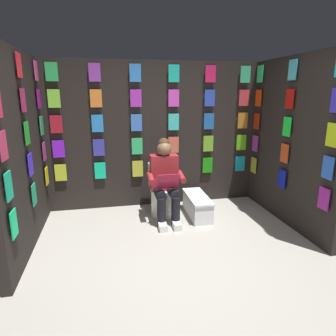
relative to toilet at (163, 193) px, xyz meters
The scene contains 7 objects.
ground_plane 1.68m from the toilet, 88.62° to the left, with size 30.00×30.00×0.00m, color #9E998E.
display_wall_back 0.95m from the toilet, 85.16° to the right, with size 3.47×0.14×2.30m.
display_wall_left 1.98m from the toilet, 160.06° to the left, with size 0.14×2.07×2.30m.
display_wall_right 2.05m from the toilet, 19.12° to the left, with size 0.14×2.07×2.30m.
toilet is the anchor object (origin of this frame).
person_reading 0.35m from the toilet, 88.87° to the left, with size 0.53×0.69×1.19m.
comic_longbox_near 0.56m from the toilet, 157.98° to the left, with size 0.31×0.80×0.32m.
Camera 1 is at (0.77, 2.61, 1.81)m, focal length 31.85 mm.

